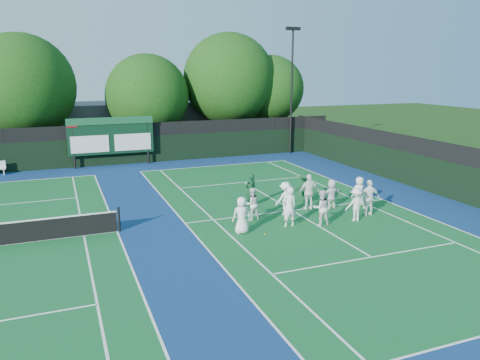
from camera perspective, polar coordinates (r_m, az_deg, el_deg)
name	(u,v)px	position (r m, az deg, el deg)	size (l,w,h in m)	color
ground	(302,216)	(22.64, 7.53, -4.41)	(120.00, 120.00, 0.00)	#16360E
court_apron	(174,225)	(21.46, -8.05, -5.42)	(34.00, 32.00, 0.01)	navy
near_court	(292,210)	(23.48, 6.35, -3.70)	(11.05, 23.85, 0.01)	#125B28
back_fence	(125,146)	(35.55, -13.82, 4.05)	(34.00, 0.08, 3.00)	black
divider_fence_right	(436,170)	(28.38, 22.74, 1.12)	(0.08, 32.00, 3.00)	black
scoreboard	(111,136)	(34.90, -15.45, 5.18)	(6.00, 0.21, 3.55)	black
clubhouse	(157,124)	(43.94, -10.12, 6.79)	(18.00, 6.00, 4.00)	#58575C
light_pole_right	(292,76)	(38.96, 6.35, 12.44)	(1.20, 0.30, 10.12)	black
tree_b	(24,89)	(38.48, -24.84, 10.00)	(7.73, 7.73, 9.49)	black
tree_c	(149,98)	(39.12, -11.02, 9.79)	(6.68, 6.68, 8.11)	black
tree_d	(230,81)	(40.94, -1.19, 11.92)	(7.76, 7.76, 9.93)	black
tree_e	(272,90)	(42.49, 3.90, 10.84)	(5.86, 5.86, 8.11)	black
tennis_ball_0	(265,234)	(20.00, 3.05, -6.63)	(0.07, 0.07, 0.07)	#C1D218
tennis_ball_1	(282,204)	(24.40, 5.17, -2.96)	(0.07, 0.07, 0.07)	#C1D218
tennis_ball_2	(408,222)	(22.93, 19.79, -4.79)	(0.07, 0.07, 0.07)	#C1D218
tennis_ball_4	(329,204)	(24.74, 10.76, -2.91)	(0.07, 0.07, 0.07)	#C1D218
tennis_ball_5	(331,205)	(24.61, 11.09, -3.02)	(0.07, 0.07, 0.07)	#C1D218
player_front_0	(242,215)	(19.95, 0.21, -4.32)	(0.79, 0.51, 1.61)	white
player_front_1	(289,207)	(20.89, 6.02, -3.28)	(0.66, 0.44, 1.82)	white
player_front_2	(321,208)	(21.32, 9.88, -3.34)	(0.79, 0.61, 1.62)	silver
player_front_3	(356,204)	(22.25, 13.95, -2.90)	(1.02, 0.58, 1.57)	silver
player_front_4	(369,198)	(23.22, 15.49, -2.09)	(1.02, 0.43, 1.75)	white
player_back_0	(252,204)	(21.74, 1.46, -2.93)	(0.75, 0.58, 1.54)	silver
player_back_1	(285,198)	(22.59, 5.55, -2.25)	(1.05, 0.60, 1.62)	white
player_back_2	(309,192)	(23.54, 8.43, -1.45)	(1.06, 0.44, 1.81)	white
player_back_3	(331,194)	(23.96, 11.07, -1.68)	(1.40, 0.44, 1.50)	white
player_back_4	(359,192)	(24.67, 14.32, -1.38)	(0.75, 0.49, 1.54)	white
coach_left	(251,190)	(23.89, 1.32, -1.21)	(0.63, 0.41, 1.71)	#0F391F
coach_right	(305,188)	(24.89, 7.88, -0.92)	(1.01, 0.58, 1.56)	#0F381C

